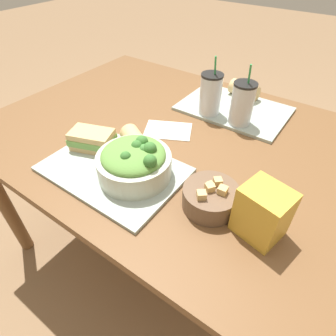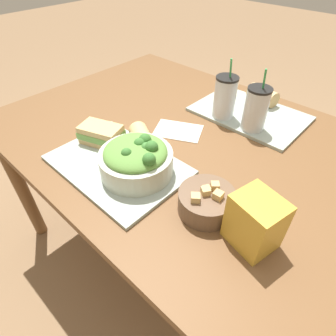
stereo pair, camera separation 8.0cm
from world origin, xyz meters
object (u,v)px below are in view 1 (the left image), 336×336
(sandwich_near, at_px, (92,140))
(drink_cup_red, at_px, (242,105))
(salad_bowl, at_px, (134,161))
(chip_bag, at_px, (263,213))
(baguette_near, at_px, (137,144))
(baguette_far, at_px, (244,90))
(soup_bowl, at_px, (211,197))
(napkin_folded, at_px, (168,130))
(drink_cup_dark, at_px, (211,95))

(sandwich_near, distance_m, drink_cup_red, 0.55)
(salad_bowl, distance_m, chip_bag, 0.38)
(baguette_near, distance_m, baguette_far, 0.59)
(drink_cup_red, bearing_deg, sandwich_near, -127.87)
(baguette_near, relative_size, drink_cup_red, 0.71)
(salad_bowl, bearing_deg, soup_bowl, 6.99)
(baguette_far, bearing_deg, soup_bowl, -151.02)
(soup_bowl, relative_size, napkin_folded, 0.73)
(drink_cup_dark, bearing_deg, salad_bowl, -90.13)
(drink_cup_red, height_order, chip_bag, drink_cup_red)
(drink_cup_dark, xyz_separation_m, drink_cup_red, (0.13, 0.00, -0.00))
(sandwich_near, distance_m, napkin_folded, 0.29)
(baguette_near, bearing_deg, salad_bowl, -114.33)
(soup_bowl, relative_size, baguette_near, 0.95)
(drink_cup_dark, bearing_deg, napkin_folded, -110.18)
(sandwich_near, xyz_separation_m, baguette_far, (0.27, 0.64, 0.00))
(salad_bowl, distance_m, napkin_folded, 0.29)
(salad_bowl, height_order, sandwich_near, salad_bowl)
(salad_bowl, relative_size, chip_bag, 1.57)
(salad_bowl, bearing_deg, napkin_folded, 104.26)
(baguette_near, xyz_separation_m, chip_bag, (0.45, -0.07, 0.03))
(baguette_near, distance_m, chip_bag, 0.46)
(soup_bowl, relative_size, baguette_far, 1.11)
(salad_bowl, height_order, baguette_far, salad_bowl)
(soup_bowl, height_order, baguette_near, soup_bowl)
(salad_bowl, relative_size, drink_cup_red, 0.97)
(salad_bowl, bearing_deg, sandwich_near, 173.50)
(napkin_folded, bearing_deg, sandwich_near, -119.23)
(salad_bowl, xyz_separation_m, sandwich_near, (-0.21, 0.02, -0.02))
(sandwich_near, xyz_separation_m, chip_bag, (0.59, 0.00, 0.03))
(sandwich_near, bearing_deg, drink_cup_dark, 44.87)
(baguette_near, height_order, drink_cup_dark, drink_cup_dark)
(salad_bowl, xyz_separation_m, napkin_folded, (-0.07, 0.27, -0.06))
(chip_bag, bearing_deg, sandwich_near, -166.93)
(drink_cup_dark, xyz_separation_m, chip_bag, (0.38, -0.43, -0.02))
(soup_bowl, height_order, chip_bag, chip_bag)
(drink_cup_dark, distance_m, drink_cup_red, 0.13)
(napkin_folded, bearing_deg, drink_cup_red, 43.31)
(soup_bowl, relative_size, drink_cup_red, 0.67)
(soup_bowl, xyz_separation_m, chip_bag, (0.14, -0.00, 0.04))
(drink_cup_dark, height_order, napkin_folded, drink_cup_dark)
(baguette_near, distance_m, drink_cup_dark, 0.38)
(baguette_far, bearing_deg, chip_bag, -140.37)
(drink_cup_dark, height_order, drink_cup_red, same)
(chip_bag, height_order, napkin_folded, chip_bag)
(baguette_far, bearing_deg, napkin_folded, 175.17)
(baguette_near, bearing_deg, drink_cup_dark, 17.85)
(chip_bag, xyz_separation_m, napkin_folded, (-0.45, 0.24, -0.07))
(chip_bag, relative_size, napkin_folded, 0.67)
(salad_bowl, xyz_separation_m, drink_cup_dark, (0.00, 0.46, 0.02))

